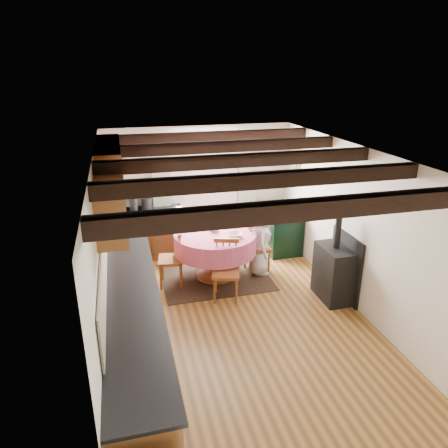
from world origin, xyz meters
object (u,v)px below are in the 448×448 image
object	(u,v)px
chair_left	(171,258)
cast_iron_stove	(335,259)
child_right	(260,241)
chair_near	(226,271)
aga_range	(280,228)
child_far	(210,235)
chair_right	(257,245)
dining_table	(215,256)
cup	(233,223)

from	to	relation	value
chair_left	cast_iron_stove	world-z (taller)	cast_iron_stove
child_right	chair_near	bearing A→B (deg)	142.47
chair_near	aga_range	xyz separation A→B (m)	(1.51, 1.59, -0.04)
cast_iron_stove	child_far	distance (m)	2.34
chair_right	cast_iron_stove	distance (m)	1.46
chair_right	child_right	size ratio (longest dim) A/B	0.82
chair_near	cast_iron_stove	size ratio (longest dim) A/B	0.71
chair_left	aga_range	bearing A→B (deg)	122.09
dining_table	chair_right	size ratio (longest dim) A/B	1.38
dining_table	chair_left	bearing A→B (deg)	-176.50
chair_left	dining_table	bearing A→B (deg)	103.77
dining_table	cup	bearing A→B (deg)	35.31
child_right	aga_range	bearing A→B (deg)	-29.35
chair_near	cup	size ratio (longest dim) A/B	9.61
chair_right	aga_range	size ratio (longest dim) A/B	1.04
dining_table	cup	xyz separation A→B (m)	(0.39, 0.28, 0.46)
chair_near	cup	distance (m)	1.15
chair_right	child_far	xyz separation A→B (m)	(-0.71, 0.57, 0.05)
child_far	chair_near	bearing A→B (deg)	83.84
child_right	chair_left	bearing A→B (deg)	101.87
chair_right	child_far	size ratio (longest dim) A/B	0.92
dining_table	chair_near	distance (m)	0.73
child_right	cup	world-z (taller)	child_right
chair_right	cup	distance (m)	0.58
chair_near	aga_range	size ratio (longest dim) A/B	1.00
chair_near	child_right	world-z (taller)	child_right
cup	cast_iron_stove	bearing A→B (deg)	-48.54
chair_near	chair_left	size ratio (longest dim) A/B	0.98
chair_right	cast_iron_stove	world-z (taller)	cast_iron_stove
aga_range	cup	size ratio (longest dim) A/B	9.56
chair_left	child_right	xyz separation A→B (m)	(1.56, 0.04, 0.12)
chair_left	aga_range	size ratio (longest dim) A/B	1.02
cast_iron_stove	child_far	bearing A→B (deg)	132.06
dining_table	aga_range	bearing A→B (deg)	29.78
dining_table	cast_iron_stove	distance (m)	1.98
child_far	child_right	xyz separation A→B (m)	(0.74, -0.62, 0.07)
chair_left	child_right	bearing A→B (deg)	101.88
child_far	cup	world-z (taller)	child_far
dining_table	chair_right	xyz separation A→B (m)	(0.77, 0.05, 0.08)
child_right	cup	size ratio (longest dim) A/B	12.20
dining_table	chair_left	size ratio (longest dim) A/B	1.41
chair_left	child_right	world-z (taller)	child_right
dining_table	chair_near	bearing A→B (deg)	-90.18
child_right	chair_right	bearing A→B (deg)	33.73
chair_near	cup	world-z (taller)	chair_near
aga_range	cast_iron_stove	world-z (taller)	cast_iron_stove
child_far	aga_range	bearing A→B (deg)	-174.06
dining_table	cast_iron_stove	world-z (taller)	cast_iron_stove
chair_right	cast_iron_stove	bearing A→B (deg)	-144.28
dining_table	chair_left	world-z (taller)	chair_left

